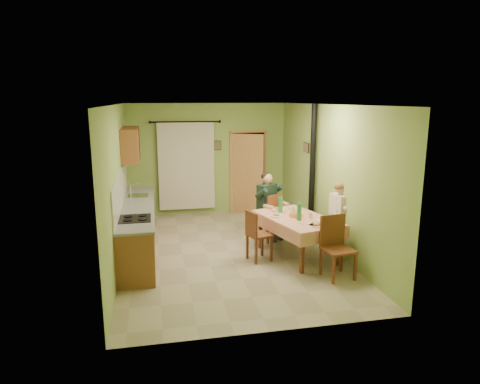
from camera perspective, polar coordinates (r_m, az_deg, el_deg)
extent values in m
cube|color=tan|center=(8.39, -1.55, -7.91)|extent=(4.00, 6.00, 0.01)
cube|color=#95B75E|center=(10.95, -4.33, 4.39)|extent=(4.00, 0.04, 2.80)
cube|color=#95B75E|center=(5.17, 4.16, -4.58)|extent=(4.00, 0.04, 2.80)
cube|color=#95B75E|center=(7.93, -16.00, 0.92)|extent=(0.04, 6.00, 2.80)
cube|color=#95B75E|center=(8.58, 11.67, 1.99)|extent=(0.04, 6.00, 2.80)
cube|color=white|center=(7.88, -1.67, 11.58)|extent=(4.00, 6.00, 0.04)
cube|color=brown|center=(8.53, -13.41, -4.80)|extent=(0.60, 3.60, 0.88)
cube|color=gray|center=(8.41, -13.56, -1.80)|extent=(0.64, 3.64, 0.04)
cube|color=white|center=(8.35, -15.63, 0.31)|extent=(0.02, 3.60, 0.66)
cube|color=silver|center=(9.18, -13.42, -0.52)|extent=(0.42, 0.42, 0.03)
cube|color=black|center=(7.43, -13.81, -3.46)|extent=(0.52, 0.56, 0.02)
cube|color=black|center=(7.57, -11.37, -6.83)|extent=(0.01, 0.55, 0.55)
cube|color=brown|center=(9.52, -14.37, 6.20)|extent=(0.35, 1.40, 0.70)
cylinder|color=black|center=(10.68, -7.30, 9.26)|extent=(1.70, 0.04, 0.04)
cube|color=silver|center=(10.81, -7.15, 3.43)|extent=(1.40, 0.06, 2.20)
cube|color=black|center=(11.17, 1.07, 2.66)|extent=(0.84, 0.03, 2.06)
cube|color=tan|center=(11.06, -1.19, 2.57)|extent=(0.06, 0.06, 2.12)
cube|color=tan|center=(11.26, 3.32, 2.72)|extent=(0.06, 0.06, 2.12)
cube|color=tan|center=(11.02, 1.11, 8.09)|extent=(0.96, 0.06, 0.06)
cube|color=tan|center=(10.95, 1.05, 2.41)|extent=(0.74, 0.43, 2.04)
cube|color=tan|center=(7.99, 7.65, -3.50)|extent=(1.42, 1.90, 0.04)
cube|color=tan|center=(7.37, 11.36, -5.88)|extent=(0.98, 0.28, 0.22)
cube|color=tan|center=(8.70, 4.49, -2.86)|extent=(0.98, 0.28, 0.22)
cube|color=tan|center=(7.75, 4.53, -4.76)|extent=(0.46, 1.64, 0.22)
cube|color=tan|center=(8.30, 10.52, -3.77)|extent=(0.46, 1.64, 0.22)
cylinder|color=white|center=(8.45, 5.15, -2.34)|extent=(0.25, 0.25, 0.02)
ellipsoid|color=#CC7233|center=(8.45, 5.15, -2.20)|extent=(0.12, 0.12, 0.05)
cylinder|color=white|center=(7.48, 10.15, -4.43)|extent=(0.25, 0.25, 0.02)
ellipsoid|color=#CC7233|center=(7.48, 10.15, -4.28)|extent=(0.12, 0.12, 0.05)
cylinder|color=white|center=(7.84, 10.95, -3.70)|extent=(0.25, 0.25, 0.02)
ellipsoid|color=#CC7233|center=(7.83, 10.95, -3.55)|extent=(0.12, 0.12, 0.05)
cylinder|color=white|center=(8.00, 4.86, -3.19)|extent=(0.25, 0.25, 0.02)
ellipsoid|color=#CC7233|center=(7.99, 4.87, -3.04)|extent=(0.12, 0.12, 0.05)
cylinder|color=#FEA645|center=(8.01, 7.46, -3.00)|extent=(0.26, 0.26, 0.08)
cylinder|color=white|center=(7.55, 10.02, -4.28)|extent=(0.28, 0.28, 0.02)
cube|color=tan|center=(7.57, 9.72, -4.05)|extent=(0.04, 0.06, 0.03)
cube|color=tan|center=(7.53, 9.99, -4.15)|extent=(0.05, 0.06, 0.03)
cube|color=tan|center=(7.55, 10.38, -4.11)|extent=(0.07, 0.07, 0.03)
cylinder|color=silver|center=(7.94, 9.38, -3.11)|extent=(0.07, 0.07, 0.10)
cylinder|color=silver|center=(8.33, 7.19, -2.33)|extent=(0.07, 0.07, 0.10)
cylinder|color=white|center=(7.48, 12.74, -3.66)|extent=(0.11, 0.11, 0.22)
cylinder|color=silver|center=(7.47, 12.75, -3.44)|extent=(0.02, 0.02, 0.30)
cube|color=brown|center=(8.96, 3.70, -3.40)|extent=(0.60, 0.60, 0.04)
cube|color=brown|center=(8.76, 4.66, -1.95)|extent=(0.39, 0.26, 0.50)
cube|color=brown|center=(7.24, 13.00, -7.55)|extent=(0.52, 0.52, 0.04)
cube|color=brown|center=(7.32, 12.22, -4.95)|extent=(0.46, 0.10, 0.53)
cube|color=brown|center=(8.26, 13.18, -5.06)|extent=(0.47, 0.47, 0.04)
cube|color=brown|center=(8.29, 14.36, -3.20)|extent=(0.10, 0.42, 0.48)
cube|color=brown|center=(7.82, 2.60, -5.74)|extent=(0.48, 0.48, 0.04)
cube|color=brown|center=(7.66, 1.51, -4.24)|extent=(0.15, 0.38, 0.44)
cube|color=#192D23|center=(8.87, 4.18, -3.02)|extent=(0.52, 0.53, 0.16)
cube|color=#192D23|center=(8.87, 3.59, -0.68)|extent=(0.46, 0.40, 0.54)
sphere|color=tan|center=(8.78, 3.68, 1.79)|extent=(0.21, 0.21, 0.21)
ellipsoid|color=black|center=(8.80, 3.49, 2.08)|extent=(0.21, 0.21, 0.16)
cube|color=silver|center=(8.29, 13.79, -4.45)|extent=(0.45, 0.41, 0.16)
cube|color=silver|center=(8.13, 13.15, -2.19)|extent=(0.28, 0.43, 0.54)
sphere|color=tan|center=(8.05, 13.34, 0.51)|extent=(0.21, 0.21, 0.21)
ellipsoid|color=olive|center=(8.02, 13.12, 0.77)|extent=(0.21, 0.21, 0.16)
cylinder|color=black|center=(9.09, 9.61, 2.64)|extent=(0.12, 0.12, 2.80)
cylinder|color=black|center=(9.38, 9.34, -4.91)|extent=(0.24, 0.24, 0.30)
cube|color=black|center=(10.91, -3.03, 6.24)|extent=(0.19, 0.03, 0.23)
cube|color=brown|center=(9.61, 8.82, 5.89)|extent=(0.03, 0.31, 0.21)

